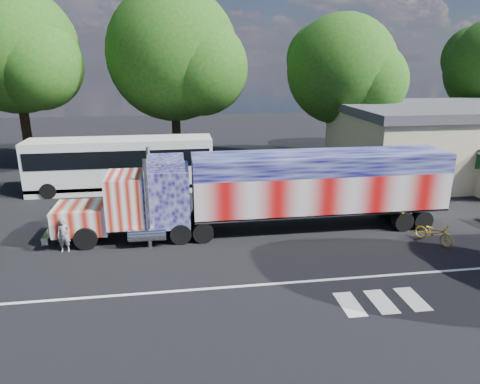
{
  "coord_description": "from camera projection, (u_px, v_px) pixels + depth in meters",
  "views": [
    {
      "loc": [
        -2.99,
        -17.4,
        8.35
      ],
      "look_at": [
        0.0,
        3.0,
        1.9
      ],
      "focal_mm": 32.0,
      "sensor_mm": 36.0,
      "label": 1
    }
  ],
  "objects": [
    {
      "name": "ground",
      "position": [
        250.0,
        252.0,
        19.34
      ],
      "size": [
        100.0,
        100.0,
        0.0
      ],
      "primitive_type": "plane",
      "color": "black"
    },
    {
      "name": "lane_markings",
      "position": [
        311.0,
        292.0,
        16.01
      ],
      "size": [
        30.0,
        2.67,
        0.01
      ],
      "color": "silver",
      "rests_on": "ground"
    },
    {
      "name": "semi_truck",
      "position": [
        273.0,
        189.0,
        21.2
      ],
      "size": [
        19.67,
        3.11,
        4.19
      ],
      "color": "black",
      "rests_on": "ground"
    },
    {
      "name": "coach_bus",
      "position": [
        122.0,
        164.0,
        27.91
      ],
      "size": [
        11.78,
        2.74,
        3.43
      ],
      "color": "silver",
      "rests_on": "ground"
    },
    {
      "name": "woman",
      "position": [
        64.0,
        235.0,
        19.14
      ],
      "size": [
        0.58,
        0.38,
        1.57
      ],
      "primitive_type": "imported",
      "rotation": [
        0.0,
        0.0,
        -0.01
      ],
      "color": "slate",
      "rests_on": "ground"
    },
    {
      "name": "bicycle",
      "position": [
        434.0,
        233.0,
        20.16
      ],
      "size": [
        1.52,
        1.97,
        1.0
      ],
      "primitive_type": "imported",
      "rotation": [
        0.0,
        0.0,
        0.52
      ],
      "color": "gold",
      "rests_on": "ground"
    },
    {
      "name": "tree_n_mid",
      "position": [
        175.0,
        55.0,
        33.45
      ],
      "size": [
        10.83,
        10.32,
        13.81
      ],
      "color": "black",
      "rests_on": "ground"
    },
    {
      "name": "tree_ne_a",
      "position": [
        343.0,
        70.0,
        33.73
      ],
      "size": [
        9.03,
        8.6,
        11.8
      ],
      "color": "black",
      "rests_on": "ground"
    },
    {
      "name": "tree_nw_a",
      "position": [
        16.0,
        51.0,
        31.15
      ],
      "size": [
        9.63,
        9.17,
        13.53
      ],
      "color": "black",
      "rests_on": "ground"
    }
  ]
}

